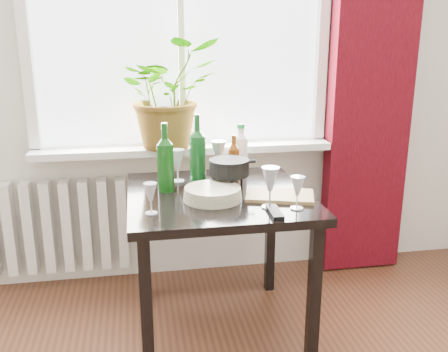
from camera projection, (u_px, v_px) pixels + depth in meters
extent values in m
cube|color=white|center=(180.00, 9.00, 2.75)|extent=(1.72, 0.08, 1.62)
cube|color=silver|center=(184.00, 149.00, 2.90)|extent=(1.72, 0.20, 0.04)
cube|color=#38050C|center=(373.00, 64.00, 2.93)|extent=(0.50, 0.12, 2.56)
cube|color=silver|center=(58.00, 226.00, 2.92)|extent=(0.80, 0.10, 0.55)
cube|color=black|center=(218.00, 197.00, 2.38)|extent=(0.85, 0.85, 0.04)
cube|color=black|center=(147.00, 313.00, 2.07)|extent=(0.05, 0.05, 0.70)
cube|color=black|center=(143.00, 243.00, 2.76)|extent=(0.05, 0.05, 0.70)
cube|color=black|center=(314.00, 298.00, 2.20)|extent=(0.05, 0.05, 0.70)
cube|color=black|center=(270.00, 234.00, 2.89)|extent=(0.05, 0.05, 0.70)
imported|color=#32771F|center=(168.00, 94.00, 2.76)|extent=(0.66, 0.62, 0.61)
cylinder|color=beige|center=(213.00, 194.00, 2.27)|extent=(0.31, 0.31, 0.06)
cube|color=black|center=(275.00, 212.00, 2.09)|extent=(0.05, 0.16, 0.02)
cube|color=olive|center=(280.00, 196.00, 2.31)|extent=(0.35, 0.28, 0.02)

